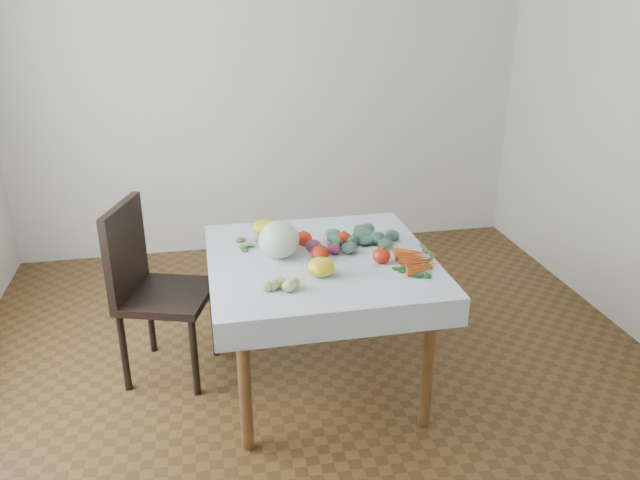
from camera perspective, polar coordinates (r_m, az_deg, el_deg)
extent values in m
plane|color=brown|center=(3.54, 0.04, -12.85)|extent=(4.00, 4.00, 0.00)
cube|color=silver|center=(4.91, -4.73, 14.33)|extent=(4.00, 0.04, 2.70)
cube|color=brown|center=(3.17, 0.05, -2.04)|extent=(1.00, 1.00, 0.04)
cylinder|color=brown|center=(2.93, -6.88, -12.99)|extent=(0.06, 0.06, 0.71)
cylinder|color=brown|center=(3.10, 9.86, -11.02)|extent=(0.06, 0.06, 0.71)
cylinder|color=brown|center=(3.68, -8.08, -5.09)|extent=(0.06, 0.06, 0.71)
cylinder|color=brown|center=(3.82, 5.23, -3.90)|extent=(0.06, 0.06, 0.71)
cube|color=white|center=(3.16, 0.05, -1.67)|extent=(1.12, 1.12, 0.01)
cube|color=black|center=(3.48, -13.82, -4.98)|extent=(0.56, 0.56, 0.04)
cube|color=black|center=(3.44, -17.41, -0.78)|extent=(0.18, 0.44, 0.49)
cylinder|color=black|center=(3.52, -17.48, -9.81)|extent=(0.04, 0.04, 0.46)
cylinder|color=black|center=(3.39, -11.40, -10.47)|extent=(0.04, 0.04, 0.46)
cylinder|color=black|center=(3.82, -15.25, -6.80)|extent=(0.04, 0.04, 0.46)
cylinder|color=black|center=(3.70, -9.65, -7.28)|extent=(0.04, 0.04, 0.46)
ellipsoid|color=beige|center=(3.14, -3.77, 0.05)|extent=(0.24, 0.24, 0.19)
ellipsoid|color=red|center=(3.31, 2.17, 0.18)|extent=(0.10, 0.10, 0.07)
ellipsoid|color=red|center=(3.29, -1.49, 0.13)|extent=(0.09, 0.09, 0.08)
ellipsoid|color=red|center=(3.11, 0.02, -1.21)|extent=(0.11, 0.11, 0.08)
ellipsoid|color=red|center=(3.10, 5.65, -1.43)|extent=(0.10, 0.10, 0.08)
ellipsoid|color=gold|center=(3.44, -5.15, 1.18)|extent=(0.14, 0.14, 0.09)
ellipsoid|color=gold|center=(2.95, 0.10, -2.46)|extent=(0.14, 0.14, 0.09)
ellipsoid|color=#5A1931|center=(3.19, 1.29, -0.81)|extent=(0.09, 0.09, 0.06)
ellipsoid|color=#5A1931|center=(3.20, -0.58, -0.57)|extent=(0.10, 0.10, 0.07)
ellipsoid|color=#A6BB6C|center=(2.85, -3.62, -4.01)|extent=(0.05, 0.05, 0.05)
ellipsoid|color=#A6BB6C|center=(2.85, -4.27, -3.98)|extent=(0.05, 0.05, 0.05)
ellipsoid|color=#A6BB6C|center=(2.82, -3.57, -4.27)|extent=(0.05, 0.05, 0.05)
ellipsoid|color=#A6BB6C|center=(2.88, -3.39, -3.69)|extent=(0.05, 0.05, 0.05)
ellipsoid|color=#A6BB6C|center=(2.82, -5.12, -4.29)|extent=(0.05, 0.05, 0.05)
cone|color=#D44717|center=(3.23, 8.14, -1.03)|extent=(0.18, 0.09, 0.03)
cone|color=#D44717|center=(3.21, 8.31, -1.23)|extent=(0.18, 0.08, 0.03)
cone|color=#D44717|center=(3.18, 8.48, -1.44)|extent=(0.18, 0.06, 0.03)
cone|color=#D44717|center=(3.16, 8.65, -1.65)|extent=(0.18, 0.05, 0.03)
cone|color=#D44717|center=(3.13, 8.82, -1.86)|extent=(0.18, 0.03, 0.03)
cone|color=#D44717|center=(3.11, 9.00, -2.07)|extent=(0.18, 0.04, 0.03)
cone|color=#D44717|center=(3.08, 9.18, -2.29)|extent=(0.18, 0.05, 0.03)
cone|color=#D44717|center=(3.06, 9.36, -2.52)|extent=(0.18, 0.07, 0.03)
cone|color=#D44717|center=(3.03, 9.55, -2.74)|extent=(0.18, 0.08, 0.03)
ellipsoid|color=#3B604D|center=(3.34, 4.67, 0.15)|extent=(0.08, 0.08, 0.05)
ellipsoid|color=#3B604D|center=(3.35, 3.77, 0.27)|extent=(0.08, 0.08, 0.05)
ellipsoid|color=#3B604D|center=(3.30, 4.31, -0.11)|extent=(0.08, 0.08, 0.05)
ellipsoid|color=#3B604D|center=(3.38, 4.80, 0.39)|extent=(0.08, 0.08, 0.05)
ellipsoid|color=#3B604D|center=(3.32, 3.09, 0.06)|extent=(0.08, 0.08, 0.05)
ellipsoid|color=#3B604D|center=(3.31, 5.37, -0.07)|extent=(0.08, 0.08, 0.05)
ellipsoid|color=#3B604D|center=(3.40, 3.82, 0.59)|extent=(0.08, 0.08, 0.05)
ellipsoid|color=#3B604D|center=(3.27, 3.45, -0.35)|extent=(0.08, 0.08, 0.05)
ellipsoid|color=#3B604D|center=(3.38, 5.95, 0.36)|extent=(0.08, 0.08, 0.05)
ellipsoid|color=#3B604D|center=(3.36, 2.34, 0.37)|extent=(0.08, 0.08, 0.05)
ellipsoid|color=#3B604D|center=(3.25, 5.22, -0.50)|extent=(0.08, 0.08, 0.05)
ellipsoid|color=#3B604D|center=(3.45, 4.89, 0.86)|extent=(0.08, 0.08, 0.05)
ellipsoid|color=#3B604D|center=(3.27, 1.97, -0.30)|extent=(0.08, 0.08, 0.05)
ellipsoid|color=#3B604D|center=(3.33, 6.93, -0.01)|extent=(0.08, 0.08, 0.05)
ellipsoid|color=#3B604D|center=(3.44, 2.55, 0.86)|extent=(0.08, 0.08, 0.05)
ellipsoid|color=#1D5119|center=(3.06, 8.54, -2.59)|extent=(0.05, 0.03, 0.01)
ellipsoid|color=#1D5119|center=(3.06, 7.89, -2.61)|extent=(0.05, 0.03, 0.01)
ellipsoid|color=#1D5119|center=(3.04, 8.60, -2.81)|extent=(0.05, 0.03, 0.01)
ellipsoid|color=#1D5119|center=(3.08, 8.37, -2.41)|extent=(0.05, 0.03, 0.01)
ellipsoid|color=#1D5119|center=(3.03, 7.68, -2.83)|extent=(0.05, 0.03, 0.01)
ellipsoid|color=#1D5119|center=(3.06, 9.20, -2.66)|extent=(0.05, 0.03, 0.01)
ellipsoid|color=#1D5119|center=(3.08, 7.56, -2.37)|extent=(0.05, 0.03, 0.01)
ellipsoid|color=#1D5119|center=(3.01, 8.35, -3.08)|extent=(0.05, 0.03, 0.01)
ellipsoid|color=#1D5119|center=(3.10, 9.10, -2.29)|extent=(0.05, 0.03, 0.01)
ellipsoid|color=#1D5119|center=(3.04, 6.88, -2.70)|extent=(0.05, 0.03, 0.01)
ellipsoid|color=#1D5119|center=(3.03, 9.56, -2.98)|extent=(0.05, 0.03, 0.01)
ellipsoid|color=#1D5119|center=(3.12, 7.93, -2.06)|extent=(0.05, 0.03, 0.01)
ellipsoid|color=#1D5119|center=(2.99, 7.38, -3.22)|extent=(0.05, 0.03, 0.01)
ellipsoid|color=#1D5119|center=(3.09, 10.09, -2.45)|extent=(0.05, 0.03, 0.01)
ellipsoid|color=#4B7B38|center=(3.32, -5.67, -0.27)|extent=(0.04, 0.04, 0.02)
ellipsoid|color=#4B7B38|center=(3.33, -6.23, -0.25)|extent=(0.04, 0.04, 0.02)
ellipsoid|color=#4B7B38|center=(3.30, -5.77, -0.45)|extent=(0.04, 0.04, 0.02)
ellipsoid|color=#4B7B38|center=(3.35, -5.62, -0.10)|extent=(0.04, 0.04, 0.02)
ellipsoid|color=#4B7B38|center=(3.31, -6.65, -0.42)|extent=(0.04, 0.04, 0.02)
ellipsoid|color=#4B7B38|center=(3.31, -5.04, -0.36)|extent=(0.04, 0.04, 0.02)
ellipsoid|color=#4B7B38|center=(3.36, -6.37, -0.02)|extent=(0.04, 0.04, 0.02)
ellipsoid|color=#4B7B38|center=(3.27, -6.26, -0.69)|extent=(0.04, 0.04, 0.02)
ellipsoid|color=#4B7B38|center=(3.35, -4.77, -0.02)|extent=(0.04, 0.04, 0.02)
ellipsoid|color=#4B7B38|center=(3.33, -7.36, -0.27)|extent=(0.04, 0.04, 0.02)
ellipsoid|color=#4B7B38|center=(3.27, -4.95, -0.67)|extent=(0.04, 0.04, 0.02)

